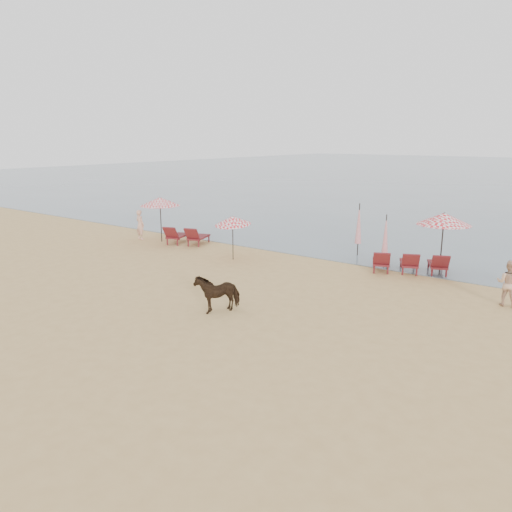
{
  "coord_description": "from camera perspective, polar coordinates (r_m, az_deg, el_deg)",
  "views": [
    {
      "loc": [
        11.27,
        -10.06,
        5.58
      ],
      "look_at": [
        0.0,
        5.0,
        1.1
      ],
      "focal_mm": 35.0,
      "sensor_mm": 36.0,
      "label": 1
    }
  ],
  "objects": [
    {
      "name": "ground",
      "position": [
        16.1,
        -10.8,
        -7.12
      ],
      "size": [
        120.0,
        120.0,
        0.0
      ],
      "primitive_type": "plane",
      "color": "tan",
      "rests_on": "ground"
    },
    {
      "name": "umbrella_open_left_b",
      "position": [
        23.1,
        -2.69,
        4.08
      ],
      "size": [
        1.67,
        1.7,
        2.13
      ],
      "rotation": [
        0.0,
        0.0,
        -0.28
      ],
      "color": "black",
      "rests_on": "ground"
    },
    {
      "name": "beachgoer_right_a",
      "position": [
        18.86,
        26.89,
        -2.79
      ],
      "size": [
        0.81,
        0.65,
        1.59
      ],
      "primitive_type": "imported",
      "rotation": [
        0.0,
        0.0,
        3.07
      ],
      "color": "tan",
      "rests_on": "ground"
    },
    {
      "name": "umbrella_closed_right",
      "position": [
        22.92,
        14.6,
        2.46
      ],
      "size": [
        0.28,
        0.28,
        2.28
      ],
      "rotation": [
        0.0,
        0.0,
        -0.24
      ],
      "color": "black",
      "rests_on": "ground"
    },
    {
      "name": "umbrella_open_left_a",
      "position": [
        27.57,
        -10.92,
        6.13
      ],
      "size": [
        2.16,
        2.16,
        2.46
      ],
      "rotation": [
        0.0,
        0.0,
        0.14
      ],
      "color": "black",
      "rests_on": "ground"
    },
    {
      "name": "umbrella_closed_left",
      "position": [
        24.29,
        11.67,
        3.62
      ],
      "size": [
        0.31,
        0.31,
        2.55
      ],
      "rotation": [
        0.0,
        0.0,
        -0.19
      ],
      "color": "black",
      "rests_on": "ground"
    },
    {
      "name": "beachgoer_left",
      "position": [
        28.65,
        -13.1,
        3.51
      ],
      "size": [
        0.65,
        0.47,
        1.66
      ],
      "primitive_type": "imported",
      "rotation": [
        0.0,
        0.0,
        3.01
      ],
      "color": "tan",
      "rests_on": "ground"
    },
    {
      "name": "lounger_cluster_right",
      "position": [
        21.96,
        17.12,
        -0.7
      ],
      "size": [
        3.46,
        2.84,
        0.66
      ],
      "rotation": [
        0.0,
        0.0,
        0.42
      ],
      "color": "maroon",
      "rests_on": "ground"
    },
    {
      "name": "cow",
      "position": [
        16.5,
        -4.41,
        -4.15
      ],
      "size": [
        1.22,
        1.61,
        1.23
      ],
      "primitive_type": "imported",
      "rotation": [
        0.0,
        0.0,
        -0.44
      ],
      "color": "black",
      "rests_on": "ground"
    },
    {
      "name": "umbrella_open_right",
      "position": [
        21.61,
        20.69,
        3.99
      ],
      "size": [
        2.16,
        2.16,
        2.63
      ],
      "rotation": [
        0.0,
        0.0,
        0.28
      ],
      "color": "black",
      "rests_on": "ground"
    },
    {
      "name": "lounger_cluster_left",
      "position": [
        26.86,
        -7.98,
        2.33
      ],
      "size": [
        2.44,
        2.4,
        0.69
      ],
      "rotation": [
        0.0,
        0.0,
        0.34
      ],
      "color": "maroon",
      "rests_on": "ground"
    }
  ]
}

